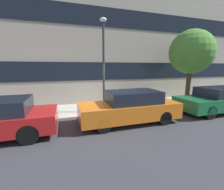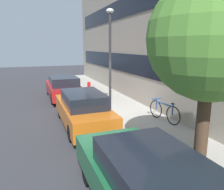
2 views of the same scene
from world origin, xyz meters
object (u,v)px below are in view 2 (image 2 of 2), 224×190
(parked_car_red, at_px, (64,87))
(parked_car_green, at_px, (151,187))
(parked_car_orange, at_px, (83,109))
(fire_hydrant, at_px, (89,88))
(lamp_post, at_px, (110,51))
(street_tree, at_px, (211,39))
(bicycle, at_px, (164,111))

(parked_car_red, bearing_deg, parked_car_green, -180.00)
(parked_car_orange, height_order, fire_hydrant, parked_car_orange)
(parked_car_orange, bearing_deg, parked_car_red, 0.00)
(parked_car_orange, bearing_deg, lamp_post, -61.18)
(parked_car_red, xyz_separation_m, parked_car_orange, (5.11, -0.00, 0.01))
(parked_car_orange, distance_m, street_tree, 5.52)
(parked_car_red, relative_size, lamp_post, 0.96)
(bicycle, bearing_deg, lamp_post, 36.54)
(parked_car_red, relative_size, fire_hydrant, 5.46)
(street_tree, relative_size, lamp_post, 0.98)
(bicycle, bearing_deg, parked_car_green, 136.07)
(bicycle, height_order, street_tree, street_tree)
(parked_car_red, xyz_separation_m, bicycle, (6.06, 3.11, -0.12))
(parked_car_red, height_order, lamp_post, lamp_post)
(lamp_post, bearing_deg, parked_car_orange, -61.18)
(bicycle, height_order, lamp_post, lamp_post)
(parked_car_green, bearing_deg, street_tree, -70.52)
(parked_car_green, distance_m, street_tree, 3.07)
(bicycle, distance_m, lamp_post, 3.38)
(street_tree, bearing_deg, parked_car_green, -70.52)
(fire_hydrant, height_order, street_tree, street_tree)
(parked_car_orange, distance_m, fire_hydrant, 5.45)
(fire_hydrant, bearing_deg, street_tree, -0.19)
(bicycle, bearing_deg, parked_car_orange, 65.45)
(parked_car_orange, relative_size, parked_car_green, 0.94)
(parked_car_orange, height_order, street_tree, street_tree)
(parked_car_red, xyz_separation_m, parked_car_green, (10.30, -0.00, -0.01))
(street_tree, bearing_deg, lamp_post, -178.38)
(bicycle, xyz_separation_m, lamp_post, (-1.74, -1.68, 2.36))
(parked_car_green, bearing_deg, fire_hydrant, -8.83)
(parked_car_green, distance_m, lamp_post, 6.54)
(parked_car_orange, relative_size, fire_hydrant, 5.39)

